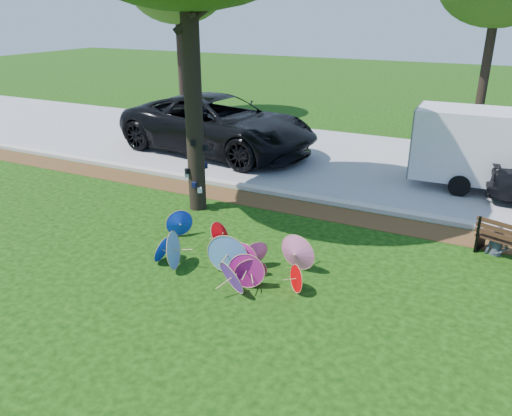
{
  "coord_description": "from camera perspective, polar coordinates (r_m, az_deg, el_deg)",
  "views": [
    {
      "loc": [
        4.97,
        -7.01,
        4.96
      ],
      "look_at": [
        0.5,
        2.0,
        0.9
      ],
      "focal_mm": 35.0,
      "sensor_mm": 36.0,
      "label": 1
    }
  ],
  "objects": [
    {
      "name": "parasol_pile",
      "position": [
        10.02,
        -2.95,
        -5.38
      ],
      "size": [
        3.83,
        2.25,
        0.87
      ],
      "color": "#1037CC",
      "rests_on": "ground"
    },
    {
      "name": "person_left",
      "position": [
        11.72,
        26.16,
        -2.15
      ],
      "size": [
        0.47,
        0.33,
        1.24
      ],
      "primitive_type": "imported",
      "rotation": [
        0.0,
        0.0,
        -0.08
      ],
      "color": "#353D49",
      "rests_on": "ground"
    },
    {
      "name": "curb",
      "position": [
        14.06,
        3.97,
        1.54
      ],
      "size": [
        90.0,
        0.3,
        0.12
      ],
      "primitive_type": "cube",
      "color": "#B7B5AD",
      "rests_on": "ground"
    },
    {
      "name": "mulch_strip",
      "position": [
        13.48,
        2.82,
        0.4
      ],
      "size": [
        90.0,
        1.0,
        0.01
      ],
      "primitive_type": "cube",
      "color": "#472D16",
      "rests_on": "ground"
    },
    {
      "name": "ground",
      "position": [
        9.92,
        -7.83,
        -8.25
      ],
      "size": [
        90.0,
        90.0,
        0.0
      ],
      "primitive_type": "plane",
      "color": "black",
      "rests_on": "ground"
    },
    {
      "name": "black_van",
      "position": [
        18.29,
        -4.35,
        9.49
      ],
      "size": [
        7.71,
        4.31,
        2.04
      ],
      "primitive_type": "imported",
      "rotation": [
        0.0,
        0.0,
        1.44
      ],
      "color": "black",
      "rests_on": "ground"
    },
    {
      "name": "cargo_trailer",
      "position": [
        15.72,
        22.95,
        6.78
      ],
      "size": [
        2.89,
        1.88,
        2.59
      ],
      "primitive_type": "cube",
      "rotation": [
        0.0,
        0.0,
        0.03
      ],
      "color": "silver",
      "rests_on": "ground"
    },
    {
      "name": "street",
      "position": [
        17.8,
        9.15,
        5.55
      ],
      "size": [
        90.0,
        8.0,
        0.01
      ],
      "primitive_type": "cube",
      "color": "gray",
      "rests_on": "ground"
    }
  ]
}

